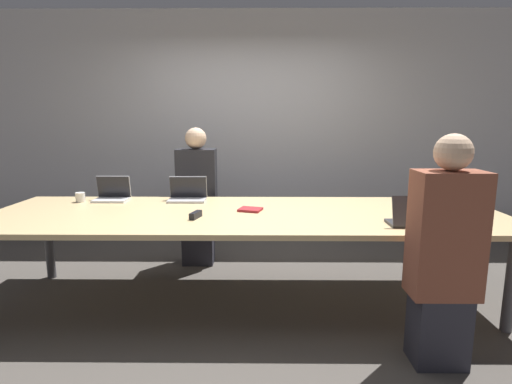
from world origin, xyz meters
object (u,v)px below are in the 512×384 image
Objects in this scene: cup_far_left at (80,197)px; stapler at (196,215)px; laptop_near_right at (414,217)px; laptop_far_left at (112,193)px; laptop_far_midleft at (188,194)px; person_near_right at (444,256)px; person_far_midleft at (197,199)px; bottle_near_right at (447,208)px.

stapler is at bearing -27.71° from cup_far_left.
laptop_far_left reaches higher than laptop_near_right.
laptop_near_right is 1.98m from laptop_far_midleft.
laptop_near_right is at bearing -27.14° from laptop_far_midleft.
person_far_midleft is (-1.77, 1.77, 0.00)m from person_near_right.
laptop_far_left is at bearing -28.53° from person_near_right.
laptop_far_midleft is at bearing -0.78° from laptop_far_left.
person_near_right is at bearing -24.69° from cup_far_left.
person_far_midleft is (-1.74, 1.33, -0.13)m from laptop_near_right.
person_far_midleft reaches higher than stapler.
stapler is at bearing -37.95° from laptop_far_left.
laptop_far_left reaches higher than laptop_far_midleft.
bottle_near_right is at bearing -20.58° from laptop_far_midleft.
bottle_near_right is (0.27, 0.58, 0.17)m from person_near_right.
person_near_right reaches higher than stapler.
cup_far_left is 1.12m from person_far_midleft.
person_near_right is 3.04m from cup_far_left.
bottle_near_right reaches higher than laptop_far_midleft.
laptop_near_right is at bearing 7.81° from stapler.
laptop_far_left is 0.89× the size of laptop_far_midleft.
bottle_near_right reaches higher than stapler.
laptop_near_right is 2.12× the size of stapler.
laptop_far_left is at bearing -20.27° from laptop_near_right.
stapler is at bearing -7.83° from laptop_near_right.
laptop_near_right is at bearing -86.70° from person_near_right.
laptop_far_left reaches higher than cup_far_left.
laptop_far_left is 3.53× the size of cup_far_left.
bottle_near_right is 0.68× the size of laptop_far_midleft.
laptop_near_right is 1.07× the size of laptop_far_left.
person_far_midleft reaches higher than cup_far_left.
person_far_midleft is (-2.04, 1.20, -0.17)m from bottle_near_right.
laptop_far_left is at bearing 164.22° from bottle_near_right.
person_far_midleft is (0.73, 0.41, -0.13)m from laptop_far_left.
person_far_midleft is (1.00, 0.50, -0.11)m from cup_far_left.
person_near_right is at bearing -45.09° from person_far_midleft.
laptop_far_midleft is at bearing -27.14° from laptop_near_right.
cup_far_left is at bearing -161.72° from laptop_far_left.
person_near_right is at bearing -6.77° from stapler.
laptop_far_midleft reaches higher than cup_far_left.
bottle_near_right is at bearing -30.44° from person_far_midleft.
laptop_far_midleft is 0.45m from person_far_midleft.
bottle_near_right is (0.30, 0.13, 0.04)m from laptop_near_right.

